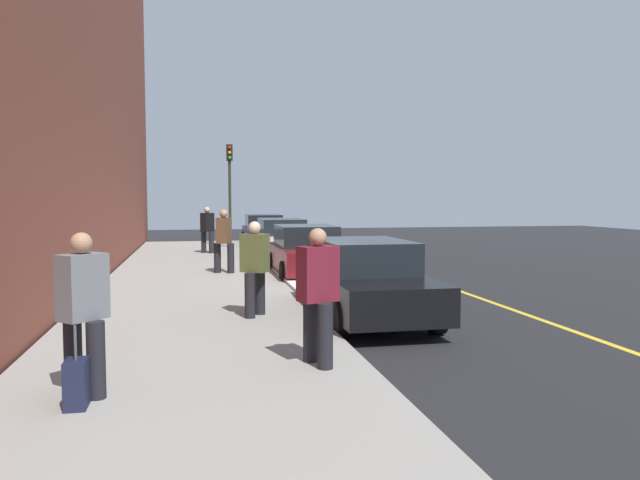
% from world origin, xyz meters
% --- Properties ---
extents(ground_plane, '(56.00, 56.00, 0.00)m').
position_xyz_m(ground_plane, '(0.00, 0.00, 0.00)').
color(ground_plane, black).
extents(sidewalk, '(28.00, 4.60, 0.15)m').
position_xyz_m(sidewalk, '(0.00, -3.30, 0.07)').
color(sidewalk, gray).
rests_on(sidewalk, ground).
extents(lane_stripe_centre, '(28.00, 0.14, 0.01)m').
position_xyz_m(lane_stripe_centre, '(0.00, 3.20, 0.00)').
color(lane_stripe_centre, gold).
rests_on(lane_stripe_centre, ground).
extents(snow_bank_curb, '(8.32, 0.56, 0.22)m').
position_xyz_m(snow_bank_curb, '(1.23, -0.70, 0.11)').
color(snow_bank_curb, white).
rests_on(snow_bank_curb, ground).
extents(parked_car_navy, '(4.81, 1.97, 1.51)m').
position_xyz_m(parked_car_navy, '(-11.93, -0.03, 0.76)').
color(parked_car_navy, black).
rests_on(parked_car_navy, ground).
extents(parked_car_white, '(4.76, 1.93, 1.51)m').
position_xyz_m(parked_car_white, '(-6.06, 0.01, 0.76)').
color(parked_car_white, black).
rests_on(parked_car_white, ground).
extents(parked_car_maroon, '(4.18, 1.90, 1.51)m').
position_xyz_m(parked_car_maroon, '(-0.38, -0.07, 0.76)').
color(parked_car_maroon, black).
rests_on(parked_car_maroon, ground).
extents(parked_car_black, '(4.44, 1.91, 1.51)m').
position_xyz_m(parked_car_black, '(5.85, -0.06, 0.76)').
color(parked_car_black, black).
rests_on(parked_car_black, ground).
extents(pedestrian_black_coat, '(0.57, 0.56, 1.80)m').
position_xyz_m(pedestrian_black_coat, '(-7.30, -2.76, 1.11)').
color(pedestrian_black_coat, black).
rests_on(pedestrian_black_coat, sidewalk).
extents(pedestrian_brown_coat, '(0.58, 0.57, 1.83)m').
position_xyz_m(pedestrian_brown_coat, '(-0.76, -2.42, 1.13)').
color(pedestrian_brown_coat, black).
rests_on(pedestrian_brown_coat, sidewalk).
extents(pedestrian_grey_coat, '(0.56, 0.56, 1.80)m').
position_xyz_m(pedestrian_grey_coat, '(9.98, -4.44, 1.11)').
color(pedestrian_grey_coat, black).
rests_on(pedestrian_grey_coat, sidewalk).
extents(pedestrian_olive_coat, '(0.51, 0.56, 1.74)m').
position_xyz_m(pedestrian_olive_coat, '(5.85, -2.17, 1.08)').
color(pedestrian_olive_coat, black).
rests_on(pedestrian_olive_coat, sidewalk).
extents(pedestrian_burgundy_coat, '(0.57, 0.55, 1.78)m').
position_xyz_m(pedestrian_burgundy_coat, '(9.30, -1.69, 1.10)').
color(pedestrian_burgundy_coat, black).
rests_on(pedestrian_burgundy_coat, sidewalk).
extents(traffic_light_pole, '(0.35, 0.26, 4.46)m').
position_xyz_m(traffic_light_pole, '(-9.85, -1.73, 3.16)').
color(traffic_light_pole, '#2D2D19').
rests_on(traffic_light_pole, sidewalk).
extents(rolling_suitcase, '(0.34, 0.22, 0.86)m').
position_xyz_m(rolling_suitcase, '(10.38, -4.46, 0.40)').
color(rolling_suitcase, '#191E38').
rests_on(rolling_suitcase, sidewalk).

